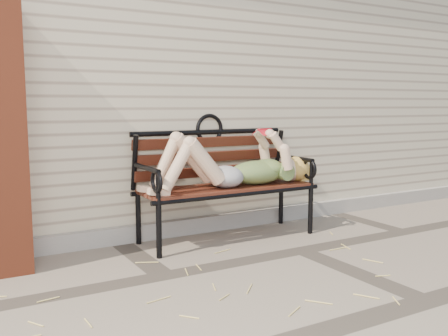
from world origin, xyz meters
TOP-DOWN VIEW (x-y plane):
  - ground at (0.00, 0.00)m, footprint 80.00×80.00m
  - house_wall at (0.00, 3.00)m, footprint 8.00×4.00m
  - foundation_strip at (0.00, 0.97)m, footprint 8.00×0.10m
  - garden_bench at (-0.34, 0.75)m, footprint 1.76×0.70m
  - reading_woman at (-0.33, 0.61)m, footprint 1.66×0.38m
  - straw_scatter at (-0.78, -0.54)m, footprint 3.04×1.69m

SIDE VIEW (x-z plane):
  - ground at x=0.00m, z-range 0.00..0.00m
  - straw_scatter at x=-0.78m, z-range 0.00..0.01m
  - foundation_strip at x=0.00m, z-range 0.00..0.15m
  - garden_bench at x=-0.34m, z-range 0.07..1.21m
  - reading_woman at x=-0.33m, z-range 0.41..0.94m
  - house_wall at x=0.00m, z-range 0.00..3.00m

